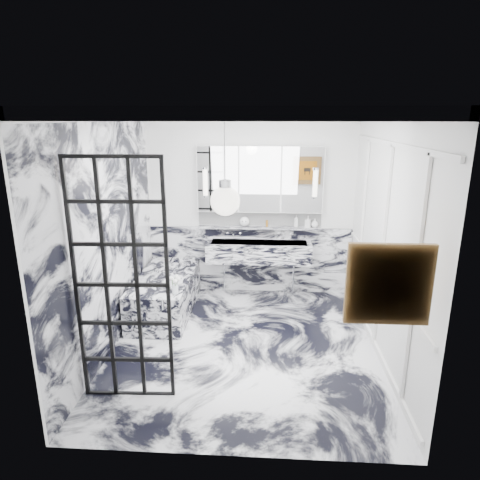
# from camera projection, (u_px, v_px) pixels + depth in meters

# --- Properties ---
(floor) EXTENTS (3.60, 3.60, 0.00)m
(floor) POSITION_uv_depth(u_px,v_px,m) (243.00, 345.00, 5.30)
(floor) COLOR silver
(floor) RESTS_ON ground
(ceiling) EXTENTS (3.60, 3.60, 0.00)m
(ceiling) POSITION_uv_depth(u_px,v_px,m) (244.00, 110.00, 4.52)
(ceiling) COLOR white
(ceiling) RESTS_ON wall_back
(wall_back) EXTENTS (3.60, 0.00, 3.60)m
(wall_back) POSITION_uv_depth(u_px,v_px,m) (250.00, 205.00, 6.63)
(wall_back) COLOR white
(wall_back) RESTS_ON floor
(wall_front) EXTENTS (3.60, 0.00, 3.60)m
(wall_front) POSITION_uv_depth(u_px,v_px,m) (230.00, 302.00, 3.18)
(wall_front) COLOR white
(wall_front) RESTS_ON floor
(wall_left) EXTENTS (0.00, 3.60, 3.60)m
(wall_left) POSITION_uv_depth(u_px,v_px,m) (108.00, 235.00, 5.01)
(wall_left) COLOR white
(wall_left) RESTS_ON floor
(wall_right) EXTENTS (0.00, 3.60, 3.60)m
(wall_right) POSITION_uv_depth(u_px,v_px,m) (385.00, 239.00, 4.81)
(wall_right) COLOR white
(wall_right) RESTS_ON floor
(marble_clad_back) EXTENTS (3.18, 0.05, 1.05)m
(marble_clad_back) POSITION_uv_depth(u_px,v_px,m) (250.00, 259.00, 6.85)
(marble_clad_back) COLOR silver
(marble_clad_back) RESTS_ON floor
(marble_clad_left) EXTENTS (0.02, 3.56, 2.68)m
(marble_clad_left) POSITION_uv_depth(u_px,v_px,m) (109.00, 239.00, 5.02)
(marble_clad_left) COLOR silver
(marble_clad_left) RESTS_ON floor
(panel_molding) EXTENTS (0.03, 3.40, 2.30)m
(panel_molding) POSITION_uv_depth(u_px,v_px,m) (383.00, 248.00, 4.84)
(panel_molding) COLOR white
(panel_molding) RESTS_ON floor
(soap_bottle_a) EXTENTS (0.08, 0.08, 0.19)m
(soap_bottle_a) POSITION_uv_depth(u_px,v_px,m) (296.00, 221.00, 6.57)
(soap_bottle_a) COLOR #8C5919
(soap_bottle_a) RESTS_ON ledge
(soap_bottle_b) EXTENTS (0.10, 0.10, 0.18)m
(soap_bottle_b) POSITION_uv_depth(u_px,v_px,m) (308.00, 221.00, 6.56)
(soap_bottle_b) COLOR #4C4C51
(soap_bottle_b) RESTS_ON ledge
(soap_bottle_c) EXTENTS (0.12, 0.12, 0.14)m
(soap_bottle_c) POSITION_uv_depth(u_px,v_px,m) (315.00, 223.00, 6.56)
(soap_bottle_c) COLOR silver
(soap_bottle_c) RESTS_ON ledge
(face_pot) EXTENTS (0.15, 0.15, 0.15)m
(face_pot) POSITION_uv_depth(u_px,v_px,m) (244.00, 221.00, 6.62)
(face_pot) COLOR white
(face_pot) RESTS_ON ledge
(amber_bottle) EXTENTS (0.04, 0.04, 0.10)m
(amber_bottle) POSITION_uv_depth(u_px,v_px,m) (267.00, 223.00, 6.60)
(amber_bottle) COLOR #8C5919
(amber_bottle) RESTS_ON ledge
(flower_vase) EXTENTS (0.08, 0.08, 0.12)m
(flower_vase) POSITION_uv_depth(u_px,v_px,m) (175.00, 289.00, 5.45)
(flower_vase) COLOR silver
(flower_vase) RESTS_ON bathtub
(crittall_door) EXTENTS (0.88, 0.07, 2.40)m
(crittall_door) POSITION_uv_depth(u_px,v_px,m) (122.00, 285.00, 4.04)
(crittall_door) COLOR black
(crittall_door) RESTS_ON floor
(artwork) EXTENTS (0.52, 0.05, 0.52)m
(artwork) POSITION_uv_depth(u_px,v_px,m) (389.00, 284.00, 3.11)
(artwork) COLOR orange
(artwork) RESTS_ON wall_front
(pendant_light) EXTENTS (0.25, 0.25, 0.25)m
(pendant_light) POSITION_uv_depth(u_px,v_px,m) (225.00, 201.00, 3.51)
(pendant_light) COLOR white
(pendant_light) RESTS_ON ceiling
(trough_sink) EXTENTS (1.60, 0.45, 0.30)m
(trough_sink) POSITION_uv_depth(u_px,v_px,m) (259.00, 252.00, 6.58)
(trough_sink) COLOR silver
(trough_sink) RESTS_ON wall_back
(ledge) EXTENTS (1.90, 0.14, 0.04)m
(ledge) POSITION_uv_depth(u_px,v_px,m) (259.00, 227.00, 6.64)
(ledge) COLOR silver
(ledge) RESTS_ON wall_back
(subway_tile) EXTENTS (1.90, 0.03, 0.23)m
(subway_tile) POSITION_uv_depth(u_px,v_px,m) (260.00, 218.00, 6.66)
(subway_tile) COLOR white
(subway_tile) RESTS_ON wall_back
(mirror_cabinet) EXTENTS (1.90, 0.16, 1.00)m
(mirror_cabinet) POSITION_uv_depth(u_px,v_px,m) (260.00, 179.00, 6.44)
(mirror_cabinet) COLOR white
(mirror_cabinet) RESTS_ON wall_back
(sconce_left) EXTENTS (0.07, 0.07, 0.40)m
(sconce_left) POSITION_uv_depth(u_px,v_px,m) (205.00, 182.00, 6.41)
(sconce_left) COLOR white
(sconce_left) RESTS_ON mirror_cabinet
(sconce_right) EXTENTS (0.07, 0.07, 0.40)m
(sconce_right) POSITION_uv_depth(u_px,v_px,m) (315.00, 183.00, 6.31)
(sconce_right) COLOR white
(sconce_right) RESTS_ON mirror_cabinet
(bathtub) EXTENTS (0.75, 1.65, 0.55)m
(bathtub) POSITION_uv_depth(u_px,v_px,m) (166.00, 294.00, 6.15)
(bathtub) COLOR silver
(bathtub) RESTS_ON floor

